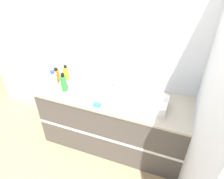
{
  "coord_description": "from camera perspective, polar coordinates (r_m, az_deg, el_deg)",
  "views": [
    {
      "loc": [
        0.7,
        -1.65,
        2.57
      ],
      "look_at": [
        -0.01,
        0.28,
        1.0
      ],
      "focal_mm": 35.0,
      "sensor_mm": 36.0,
      "label": 1
    }
  ],
  "objects": [
    {
      "name": "bottle_yellow",
      "position": [
        2.99,
        -11.89,
        4.22
      ],
      "size": [
        0.07,
        0.07,
        0.22
      ],
      "color": "yellow",
      "rests_on": "counter_cabinet"
    },
    {
      "name": "sink",
      "position": [
        2.66,
        -0.22,
        -1.41
      ],
      "size": [
        0.46,
        0.34,
        0.27
      ],
      "color": "silver",
      "rests_on": "counter_cabinet"
    },
    {
      "name": "bottle_amber",
      "position": [
        3.0,
        -14.24,
        3.71
      ],
      "size": [
        0.08,
        0.08,
        0.19
      ],
      "color": "#B26B19",
      "rests_on": "counter_cabinet"
    },
    {
      "name": "paper_towel_roll",
      "position": [
        2.79,
        -8.41,
        3.03
      ],
      "size": [
        0.12,
        0.12,
        0.26
      ],
      "color": "#4C4C51",
      "rests_on": "counter_cabinet"
    },
    {
      "name": "sponge",
      "position": [
        2.54,
        -3.94,
        -4.0
      ],
      "size": [
        0.09,
        0.06,
        0.02
      ],
      "color": "#3399BF",
      "rests_on": "counter_cabinet"
    },
    {
      "name": "wall_right",
      "position": [
        2.35,
        23.65,
        1.14
      ],
      "size": [
        0.06,
        2.62,
        2.6
      ],
      "color": "silver",
      "rests_on": "ground_plane"
    },
    {
      "name": "bottle_green",
      "position": [
        2.77,
        -12.48,
        1.65
      ],
      "size": [
        0.07,
        0.07,
        0.26
      ],
      "color": "#2D8C3D",
      "rests_on": "counter_cabinet"
    },
    {
      "name": "counter_cabinet",
      "position": [
        2.98,
        0.41,
        -8.29
      ],
      "size": [
        1.93,
        0.64,
        0.88
      ],
      "color": "#514C47",
      "rests_on": "ground_plane"
    },
    {
      "name": "ground_plane",
      "position": [
        3.13,
        -1.64,
        -17.77
      ],
      "size": [
        12.0,
        12.0,
        0.0
      ],
      "primitive_type": "plane",
      "color": "tan"
    },
    {
      "name": "bottle_clear",
      "position": [
        2.87,
        -14.96,
        2.48
      ],
      "size": [
        0.09,
        0.09,
        0.24
      ],
      "color": "silver",
      "rests_on": "counter_cabinet"
    },
    {
      "name": "dish_rack",
      "position": [
        2.54,
        10.12,
        -3.8
      ],
      "size": [
        0.37,
        0.3,
        0.12
      ],
      "color": "white",
      "rests_on": "counter_cabinet"
    },
    {
      "name": "wall_back",
      "position": [
        2.72,
        2.96,
        9.45
      ],
      "size": [
        4.31,
        0.06,
        2.6
      ],
      "color": "silver",
      "rests_on": "ground_plane"
    }
  ]
}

